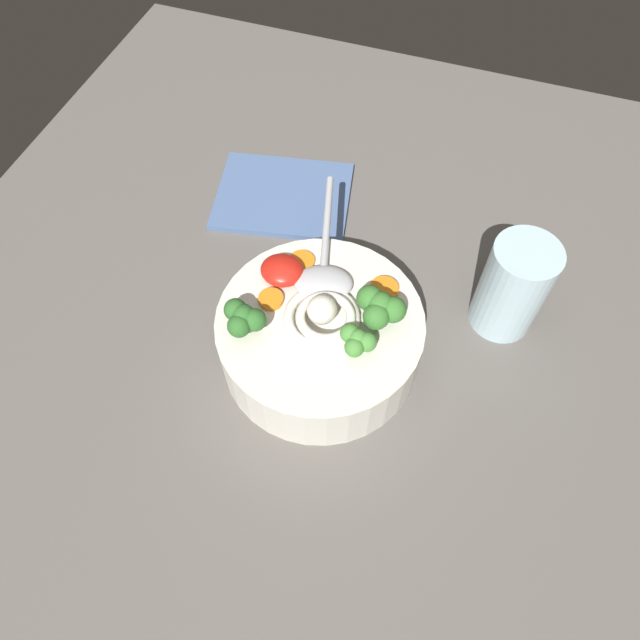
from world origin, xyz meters
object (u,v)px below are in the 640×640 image
object	(u,v)px
noodle_pile	(323,315)
soup_spoon	(323,274)
drinking_glass	(513,287)
folded_napkin	(283,196)
soup_bowl	(320,337)

from	to	relation	value
noodle_pile	soup_spoon	size ratio (longest dim) A/B	0.48
drinking_glass	folded_napkin	xyz separation A→B (cm)	(-29.62, 9.16, -5.45)
soup_bowl	noodle_pile	distance (cm)	4.39
soup_bowl	soup_spoon	xyz separation A→B (cm)	(-1.35, 4.87, 4.13)
soup_bowl	drinking_glass	distance (cm)	20.92
soup_spoon	noodle_pile	bearing A→B (deg)	-176.89
drinking_glass	noodle_pile	bearing A→B (deg)	-147.28
soup_bowl	noodle_pile	bearing A→B (deg)	-7.09
drinking_glass	folded_napkin	distance (cm)	31.48
soup_spoon	drinking_glass	size ratio (longest dim) A/B	1.49
noodle_pile	drinking_glass	world-z (taller)	drinking_glass
drinking_glass	soup_bowl	bearing A→B (deg)	-147.82
soup_spoon	drinking_glass	distance (cm)	20.02
soup_bowl	noodle_pile	size ratio (longest dim) A/B	2.50
soup_bowl	folded_napkin	distance (cm)	23.75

